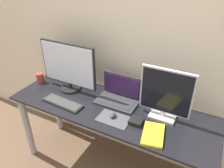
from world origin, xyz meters
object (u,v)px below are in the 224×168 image
(mug, at_px, (40,78))
(mouse, at_px, (113,115))
(monitor_left, at_px, (68,67))
(keyboard, at_px, (63,103))
(monitor_right, at_px, (166,95))
(laptop, at_px, (119,95))
(power_brick, at_px, (136,121))
(book, at_px, (153,134))

(mug, bearing_deg, mouse, -10.08)
(monitor_left, height_order, keyboard, monitor_left)
(mouse, bearing_deg, mug, 169.92)
(monitor_right, height_order, mug, monitor_right)
(mouse, relative_size, mug, 0.65)
(monitor_left, bearing_deg, keyboard, -69.59)
(laptop, bearing_deg, mug, -175.21)
(monitor_right, distance_m, power_brick, 0.29)
(keyboard, bearing_deg, laptop, 33.34)
(monitor_right, distance_m, mug, 1.25)
(monitor_right, bearing_deg, mouse, -150.86)
(keyboard, relative_size, book, 1.47)
(monitor_left, bearing_deg, mug, -175.34)
(monitor_right, height_order, power_brick, monitor_right)
(monitor_left, height_order, mug, monitor_left)
(monitor_left, relative_size, mouse, 9.07)
(book, bearing_deg, monitor_left, 165.34)
(laptop, relative_size, mug, 3.78)
(monitor_left, xyz_separation_m, keyboard, (0.08, -0.22, -0.22))
(keyboard, bearing_deg, power_brick, 5.08)
(keyboard, xyz_separation_m, power_brick, (0.65, 0.06, 0.01))
(monitor_right, xyz_separation_m, book, (0.00, -0.23, -0.19))
(power_brick, bearing_deg, monitor_left, 167.30)
(monitor_left, height_order, book, monitor_left)
(book, bearing_deg, monitor_right, 90.15)
(book, bearing_deg, mug, 170.65)
(mouse, relative_size, power_brick, 0.62)
(monitor_right, distance_m, mouse, 0.43)
(keyboard, height_order, mug, mug)
(keyboard, bearing_deg, mouse, 4.25)
(mouse, relative_size, book, 0.23)
(laptop, xyz_separation_m, keyboard, (-0.40, -0.27, -0.05))
(keyboard, bearing_deg, book, -0.66)
(laptop, xyz_separation_m, book, (0.40, -0.27, -0.05))
(book, relative_size, power_brick, 2.65)
(monitor_left, distance_m, mug, 0.40)
(keyboard, distance_m, power_brick, 0.66)
(keyboard, height_order, book, book)
(monitor_right, xyz_separation_m, power_brick, (-0.16, -0.17, -0.19))
(laptop, bearing_deg, keyboard, -146.66)
(laptop, height_order, book, laptop)
(mouse, bearing_deg, laptop, 105.72)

